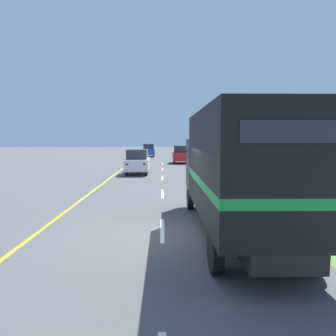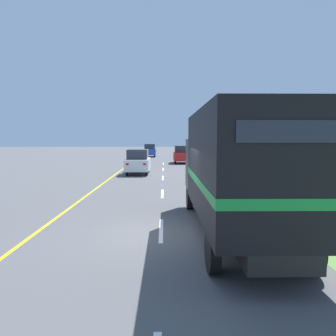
{
  "view_description": "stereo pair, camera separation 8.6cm",
  "coord_description": "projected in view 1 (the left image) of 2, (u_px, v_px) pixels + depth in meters",
  "views": [
    {
      "loc": [
        0.01,
        -9.32,
        2.78
      ],
      "look_at": [
        0.3,
        8.2,
        1.2
      ],
      "focal_mm": 35.0,
      "sensor_mm": 36.0,
      "label": 1
    },
    {
      "loc": [
        0.1,
        -9.32,
        2.78
      ],
      "look_at": [
        0.3,
        8.2,
        1.2
      ],
      "focal_mm": 35.0,
      "sensor_mm": 36.0,
      "label": 2
    }
  ],
  "objects": [
    {
      "name": "centre_dash_far",
      "position": [
        163.0,
        169.0,
        29.71
      ],
      "size": [
        0.12,
        2.6,
        0.01
      ],
      "primitive_type": "cube",
      "color": "white",
      "rests_on": "ground"
    },
    {
      "name": "centre_dash_mid_b",
      "position": [
        162.0,
        178.0,
        23.14
      ],
      "size": [
        0.12,
        2.6,
        0.01
      ],
      "primitive_type": "cube",
      "color": "white",
      "rests_on": "ground"
    },
    {
      "name": "lead_car_blue_ahead",
      "position": [
        149.0,
        150.0,
        49.84
      ],
      "size": [
        1.8,
        3.99,
        1.95
      ],
      "color": "black",
      "rests_on": "ground"
    },
    {
      "name": "lead_car_red_ahead",
      "position": [
        181.0,
        154.0,
        36.8
      ],
      "size": [
        1.8,
        3.87,
        1.98
      ],
      "color": "black",
      "rests_on": "ground"
    },
    {
      "name": "roadside_tree_far",
      "position": [
        297.0,
        130.0,
        30.72
      ],
      "size": [
        3.71,
        3.71,
        5.47
      ],
      "color": "brown",
      "rests_on": "ground"
    },
    {
      "name": "delineator_post",
      "position": [
        328.0,
        229.0,
        8.24
      ],
      "size": [
        0.08,
        0.08,
        0.95
      ],
      "color": "white",
      "rests_on": "ground"
    },
    {
      "name": "grass_shoulder",
      "position": [
        323.0,
        171.0,
        27.84
      ],
      "size": [
        20.0,
        64.97,
        0.01
      ],
      "primitive_type": "cube",
      "color": "#608942",
      "rests_on": "ground"
    },
    {
      "name": "centre_dash_farthest",
      "position": [
        163.0,
        164.0,
        36.28
      ],
      "size": [
        0.12,
        2.6,
        0.01
      ],
      "primitive_type": "cube",
      "color": "white",
      "rests_on": "ground"
    },
    {
      "name": "lead_car_white",
      "position": [
        138.0,
        162.0,
        25.7
      ],
      "size": [
        1.8,
        4.01,
        1.94
      ],
      "color": "black",
      "rests_on": "ground"
    },
    {
      "name": "highway_sign",
      "position": [
        300.0,
        160.0,
        13.42
      ],
      "size": [
        2.13,
        0.09,
        3.01
      ],
      "color": "#9E9EA3",
      "rests_on": "ground"
    },
    {
      "name": "ground_plane",
      "position": [
        162.0,
        234.0,
        9.53
      ],
      "size": [
        200.0,
        200.0,
        0.0
      ],
      "primitive_type": "plane",
      "color": "#515154"
    },
    {
      "name": "centre_dash_mid_a",
      "position": [
        162.0,
        194.0,
        16.57
      ],
      "size": [
        0.12,
        2.6,
        0.01
      ],
      "primitive_type": "cube",
      "color": "white",
      "rests_on": "ground"
    },
    {
      "name": "centre_dash_near",
      "position": [
        162.0,
        230.0,
        9.99
      ],
      "size": [
        0.12,
        2.6,
        0.01
      ],
      "primitive_type": "cube",
      "color": "white",
      "rests_on": "ground"
    },
    {
      "name": "roadside_tree_mid",
      "position": [
        285.0,
        131.0,
        25.06
      ],
      "size": [
        3.15,
        3.15,
        4.98
      ],
      "color": "brown",
      "rests_on": "ground"
    },
    {
      "name": "edge_line_yellow",
      "position": [
        119.0,
        172.0,
        27.56
      ],
      "size": [
        0.12,
        64.97,
        0.01
      ],
      "primitive_type": "cube",
      "color": "yellow",
      "rests_on": "ground"
    },
    {
      "name": "horse_trailer_truck",
      "position": [
        238.0,
        168.0,
        9.12
      ],
      "size": [
        2.4,
        8.31,
        3.49
      ],
      "color": "black",
      "rests_on": "ground"
    }
  ]
}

